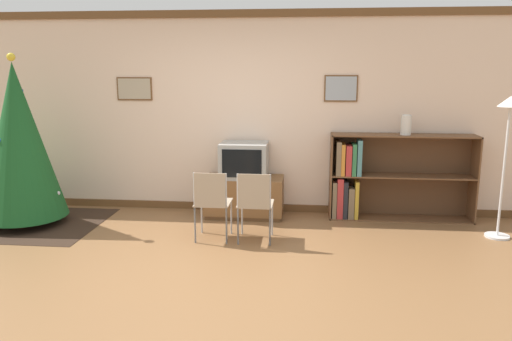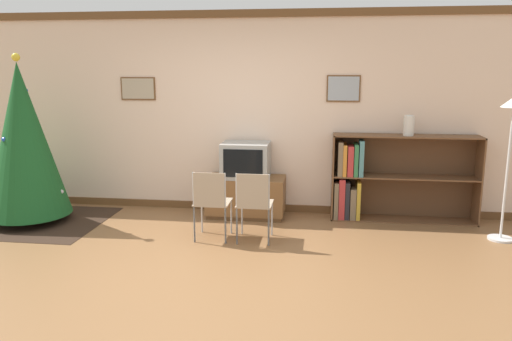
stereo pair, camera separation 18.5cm
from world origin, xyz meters
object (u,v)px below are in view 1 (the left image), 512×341
(tv_console, at_px, (244,197))
(folding_chair_right, at_px, (255,202))
(television, at_px, (244,160))
(folding_chair_left, at_px, (212,201))
(bookshelf, at_px, (375,178))
(vase, at_px, (406,125))
(christmas_tree, at_px, (19,141))
(standing_lamp, at_px, (508,130))

(tv_console, xyz_separation_m, folding_chair_right, (0.25, -1.01, 0.20))
(television, bearing_deg, folding_chair_left, -103.72)
(television, bearing_deg, bookshelf, 3.29)
(tv_console, height_order, bookshelf, bookshelf)
(tv_console, xyz_separation_m, bookshelf, (1.72, 0.10, 0.27))
(television, relative_size, folding_chair_left, 0.75)
(bookshelf, bearing_deg, vase, -5.20)
(vase, bearing_deg, tv_console, -178.22)
(bookshelf, bearing_deg, christmas_tree, -170.75)
(bookshelf, bearing_deg, television, -176.71)
(folding_chair_left, relative_size, folding_chair_right, 1.00)
(folding_chair_left, distance_m, vase, 2.66)
(christmas_tree, relative_size, bookshelf, 1.15)
(television, height_order, folding_chair_left, television)
(folding_chair_left, height_order, standing_lamp, standing_lamp)
(folding_chair_left, xyz_separation_m, bookshelf, (1.96, 1.10, 0.07))
(vase, height_order, standing_lamp, standing_lamp)
(folding_chair_right, relative_size, vase, 3.18)
(christmas_tree, distance_m, television, 2.81)
(christmas_tree, height_order, folding_chair_left, christmas_tree)
(tv_console, distance_m, folding_chair_right, 1.06)
(tv_console, relative_size, vase, 3.98)
(standing_lamp, bearing_deg, christmas_tree, -179.17)
(christmas_tree, distance_m, folding_chair_right, 3.06)
(tv_console, distance_m, folding_chair_left, 1.06)
(bookshelf, distance_m, standing_lamp, 1.67)
(tv_console, height_order, television, television)
(tv_console, relative_size, folding_chair_left, 1.25)
(tv_console, relative_size, bookshelf, 0.56)
(television, distance_m, folding_chair_right, 1.08)
(christmas_tree, relative_size, standing_lamp, 1.29)
(television, height_order, standing_lamp, standing_lamp)
(christmas_tree, bearing_deg, folding_chair_right, -7.30)
(folding_chair_right, distance_m, standing_lamp, 2.98)
(christmas_tree, xyz_separation_m, folding_chair_right, (2.97, -0.38, -0.59))
(folding_chair_right, relative_size, bookshelf, 0.44)
(folding_chair_right, xyz_separation_m, bookshelf, (1.47, 1.10, 0.07))
(christmas_tree, xyz_separation_m, television, (2.73, 0.62, -0.30))
(christmas_tree, height_order, tv_console, christmas_tree)
(tv_console, distance_m, vase, 2.29)
(tv_console, height_order, vase, vase)
(bookshelf, distance_m, vase, 0.79)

